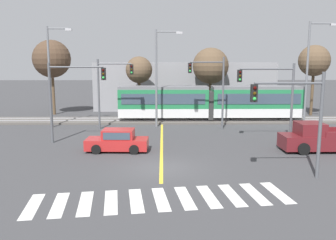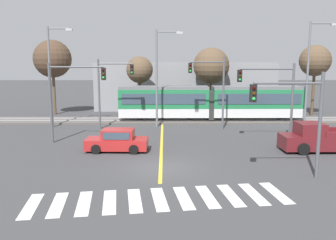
# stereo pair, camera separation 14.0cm
# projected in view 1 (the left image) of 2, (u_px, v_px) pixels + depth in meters

# --- Properties ---
(ground_plane) EXTENTS (200.00, 200.00, 0.00)m
(ground_plane) POSITION_uv_depth(u_px,v_px,m) (161.00, 168.00, 20.54)
(ground_plane) COLOR #3D3D3F
(track_bed) EXTENTS (120.00, 4.00, 0.18)m
(track_bed) POSITION_uv_depth(u_px,v_px,m) (162.00, 120.00, 36.62)
(track_bed) COLOR #56514C
(track_bed) RESTS_ON ground
(rail_near) EXTENTS (120.00, 0.08, 0.10)m
(rail_near) POSITION_uv_depth(u_px,v_px,m) (162.00, 120.00, 35.88)
(rail_near) COLOR #939399
(rail_near) RESTS_ON track_bed
(rail_far) EXTENTS (120.00, 0.08, 0.10)m
(rail_far) POSITION_uv_depth(u_px,v_px,m) (162.00, 118.00, 37.30)
(rail_far) COLOR #939399
(rail_far) RESTS_ON track_bed
(light_rail_tram) EXTENTS (18.50, 2.64, 3.43)m
(light_rail_tram) POSITION_uv_depth(u_px,v_px,m) (210.00, 101.00, 36.36)
(light_rail_tram) COLOR silver
(light_rail_tram) RESTS_ON track_bed
(crosswalk_stripe_0) EXTENTS (0.92, 2.85, 0.01)m
(crosswalk_stripe_0) POSITION_uv_depth(u_px,v_px,m) (32.00, 206.00, 15.07)
(crosswalk_stripe_0) COLOR silver
(crosswalk_stripe_0) RESTS_ON ground
(crosswalk_stripe_1) EXTENTS (0.92, 2.85, 0.01)m
(crosswalk_stripe_1) POSITION_uv_depth(u_px,v_px,m) (59.00, 205.00, 15.23)
(crosswalk_stripe_1) COLOR silver
(crosswalk_stripe_1) RESTS_ON ground
(crosswalk_stripe_2) EXTENTS (0.92, 2.85, 0.01)m
(crosswalk_stripe_2) POSITION_uv_depth(u_px,v_px,m) (85.00, 203.00, 15.39)
(crosswalk_stripe_2) COLOR silver
(crosswalk_stripe_2) RESTS_ON ground
(crosswalk_stripe_3) EXTENTS (0.92, 2.85, 0.01)m
(crosswalk_stripe_3) POSITION_uv_depth(u_px,v_px,m) (111.00, 202.00, 15.55)
(crosswalk_stripe_3) COLOR silver
(crosswalk_stripe_3) RESTS_ON ground
(crosswalk_stripe_4) EXTENTS (0.92, 2.85, 0.01)m
(crosswalk_stripe_4) POSITION_uv_depth(u_px,v_px,m) (136.00, 200.00, 15.70)
(crosswalk_stripe_4) COLOR silver
(crosswalk_stripe_4) RESTS_ON ground
(crosswalk_stripe_5) EXTENTS (0.92, 2.85, 0.01)m
(crosswalk_stripe_5) POSITION_uv_depth(u_px,v_px,m) (161.00, 199.00, 15.86)
(crosswalk_stripe_5) COLOR silver
(crosswalk_stripe_5) RESTS_ON ground
(crosswalk_stripe_6) EXTENTS (0.92, 2.85, 0.01)m
(crosswalk_stripe_6) POSITION_uv_depth(u_px,v_px,m) (185.00, 198.00, 16.02)
(crosswalk_stripe_6) COLOR silver
(crosswalk_stripe_6) RESTS_ON ground
(crosswalk_stripe_7) EXTENTS (0.92, 2.85, 0.01)m
(crosswalk_stripe_7) POSITION_uv_depth(u_px,v_px,m) (209.00, 196.00, 16.18)
(crosswalk_stripe_7) COLOR silver
(crosswalk_stripe_7) RESTS_ON ground
(crosswalk_stripe_8) EXTENTS (0.92, 2.85, 0.01)m
(crosswalk_stripe_8) POSITION_uv_depth(u_px,v_px,m) (232.00, 195.00, 16.34)
(crosswalk_stripe_8) COLOR silver
(crosswalk_stripe_8) RESTS_ON ground
(crosswalk_stripe_9) EXTENTS (0.92, 2.85, 0.01)m
(crosswalk_stripe_9) POSITION_uv_depth(u_px,v_px,m) (255.00, 194.00, 16.50)
(crosswalk_stripe_9) COLOR silver
(crosswalk_stripe_9) RESTS_ON ground
(crosswalk_stripe_10) EXTENTS (0.92, 2.85, 0.01)m
(crosswalk_stripe_10) POSITION_uv_depth(u_px,v_px,m) (277.00, 192.00, 16.65)
(crosswalk_stripe_10) COLOR silver
(crosswalk_stripe_10) RESTS_ON ground
(lane_centre_line) EXTENTS (0.20, 17.05, 0.01)m
(lane_centre_line) POSITION_uv_depth(u_px,v_px,m) (162.00, 145.00, 26.25)
(lane_centre_line) COLOR gold
(lane_centre_line) RESTS_ON ground
(sedan_crossing) EXTENTS (4.26, 2.04, 1.52)m
(sedan_crossing) POSITION_uv_depth(u_px,v_px,m) (117.00, 141.00, 24.30)
(sedan_crossing) COLOR #B22323
(sedan_crossing) RESTS_ON ground
(pickup_truck) EXTENTS (5.42, 2.28, 1.98)m
(pickup_truck) POSITION_uv_depth(u_px,v_px,m) (319.00, 139.00, 24.29)
(pickup_truck) COLOR maroon
(pickup_truck) RESTS_ON ground
(traffic_light_mid_right) EXTENTS (4.25, 0.38, 5.95)m
(traffic_light_mid_right) POSITION_uv_depth(u_px,v_px,m) (273.00, 90.00, 26.41)
(traffic_light_mid_right) COLOR #515459
(traffic_light_mid_right) RESTS_ON ground
(traffic_light_mid_left) EXTENTS (4.25, 0.38, 6.00)m
(traffic_light_mid_left) POSITION_uv_depth(u_px,v_px,m) (69.00, 89.00, 26.28)
(traffic_light_mid_left) COLOR #515459
(traffic_light_mid_left) RESTS_ON ground
(traffic_light_near_right) EXTENTS (3.75, 0.38, 5.56)m
(traffic_light_near_right) POSITION_uv_depth(u_px,v_px,m) (296.00, 110.00, 18.16)
(traffic_light_near_right) COLOR #515459
(traffic_light_near_right) RESTS_ON ground
(traffic_light_far_right) EXTENTS (3.25, 0.38, 6.49)m
(traffic_light_far_right) POSITION_uv_depth(u_px,v_px,m) (212.00, 83.00, 31.76)
(traffic_light_far_right) COLOR #515459
(traffic_light_far_right) RESTS_ON ground
(traffic_light_far_left) EXTENTS (3.25, 0.38, 6.29)m
(traffic_light_far_left) POSITION_uv_depth(u_px,v_px,m) (110.00, 84.00, 31.89)
(traffic_light_far_left) COLOR #515459
(traffic_light_far_left) RESTS_ON ground
(street_lamp_west) EXTENTS (2.30, 0.28, 9.21)m
(street_lamp_west) POSITION_uv_depth(u_px,v_px,m) (52.00, 71.00, 32.45)
(street_lamp_west) COLOR slate
(street_lamp_west) RESTS_ON ground
(street_lamp_centre) EXTENTS (2.49, 0.28, 8.95)m
(street_lamp_centre) POSITION_uv_depth(u_px,v_px,m) (159.00, 72.00, 32.78)
(street_lamp_centre) COLOR slate
(street_lamp_centre) RESTS_ON ground
(street_lamp_east) EXTENTS (2.56, 0.28, 9.75)m
(street_lamp_east) POSITION_uv_depth(u_px,v_px,m) (310.00, 68.00, 33.45)
(street_lamp_east) COLOR slate
(street_lamp_east) RESTS_ON ground
(bare_tree_far_west) EXTENTS (4.27, 4.27, 8.53)m
(bare_tree_far_west) POSITION_uv_depth(u_px,v_px,m) (52.00, 59.00, 40.33)
(bare_tree_far_west) COLOR brown
(bare_tree_far_west) RESTS_ON ground
(bare_tree_west) EXTENTS (3.01, 3.01, 6.67)m
(bare_tree_west) POSITION_uv_depth(u_px,v_px,m) (139.00, 70.00, 40.10)
(bare_tree_west) COLOR brown
(bare_tree_west) RESTS_ON ground
(bare_tree_east) EXTENTS (4.17, 4.17, 7.68)m
(bare_tree_east) POSITION_uv_depth(u_px,v_px,m) (211.00, 66.00, 41.07)
(bare_tree_east) COLOR brown
(bare_tree_east) RESTS_ON ground
(bare_tree_far_east) EXTENTS (3.47, 3.47, 7.92)m
(bare_tree_far_east) POSITION_uv_depth(u_px,v_px,m) (314.00, 61.00, 39.70)
(bare_tree_far_east) COLOR brown
(bare_tree_far_east) RESTS_ON ground
(building_backdrop_far) EXTENTS (22.55, 6.00, 5.97)m
(building_backdrop_far) POSITION_uv_depth(u_px,v_px,m) (184.00, 86.00, 46.23)
(building_backdrop_far) COLOR gray
(building_backdrop_far) RESTS_ON ground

